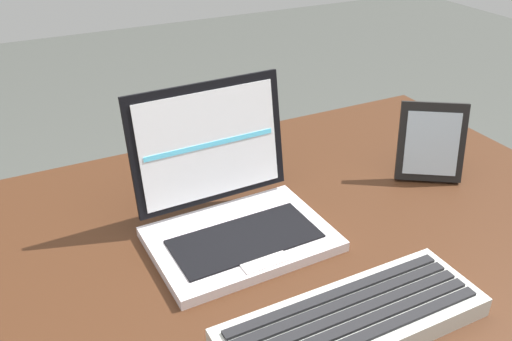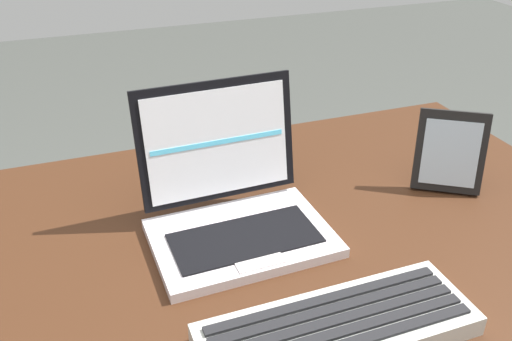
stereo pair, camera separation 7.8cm
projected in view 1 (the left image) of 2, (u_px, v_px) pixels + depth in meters
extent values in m
cube|color=#402212|center=(217.00, 276.00, 0.81)|extent=(1.37, 0.82, 0.04)
cylinder|color=black|center=(383.00, 234.00, 1.50)|extent=(0.06, 0.06, 0.67)
cube|color=silver|center=(241.00, 239.00, 0.85)|extent=(0.28, 0.20, 0.02)
cube|color=black|center=(245.00, 239.00, 0.83)|extent=(0.23, 0.11, 0.00)
cube|color=silver|center=(264.00, 261.00, 0.79)|extent=(0.07, 0.03, 0.00)
cube|color=black|center=(209.00, 143.00, 0.87)|extent=(0.26, 0.05, 0.19)
cube|color=white|center=(210.00, 145.00, 0.87)|extent=(0.23, 0.04, 0.17)
cube|color=#59CCF2|center=(210.00, 145.00, 0.87)|extent=(0.22, 0.01, 0.01)
cube|color=beige|center=(353.00, 322.00, 0.69)|extent=(0.35, 0.12, 0.03)
cube|color=black|center=(373.00, 333.00, 0.65)|extent=(0.32, 0.02, 0.00)
cube|color=black|center=(363.00, 322.00, 0.67)|extent=(0.32, 0.02, 0.00)
cube|color=black|center=(354.00, 312.00, 0.68)|extent=(0.32, 0.02, 0.00)
cube|color=black|center=(345.00, 303.00, 0.69)|extent=(0.32, 0.02, 0.00)
cube|color=black|center=(336.00, 294.00, 0.71)|extent=(0.32, 0.02, 0.00)
cube|color=black|center=(431.00, 142.00, 0.99)|extent=(0.12, 0.10, 0.14)
cube|color=#AFC3D1|center=(432.00, 144.00, 0.99)|extent=(0.10, 0.08, 0.11)
cube|color=black|center=(424.00, 163.00, 1.05)|extent=(0.02, 0.02, 0.03)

